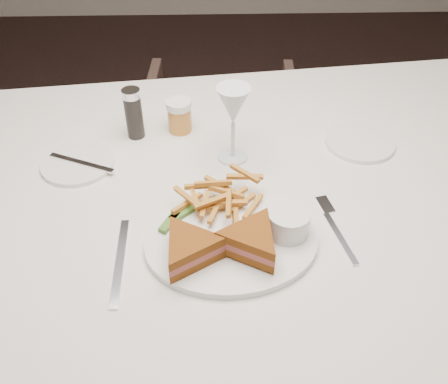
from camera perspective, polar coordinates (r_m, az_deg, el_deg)
ground at (r=1.81m, az=-5.24°, el=-11.04°), size 5.00×5.00×0.00m
table at (r=1.31m, az=-0.06°, el=-12.65°), size 1.63×1.18×0.75m
chair_far at (r=1.95m, az=-0.38°, el=5.60°), size 0.59×0.56×0.58m
table_setting at (r=0.97m, az=-0.15°, el=-0.29°), size 0.80×0.56×0.18m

